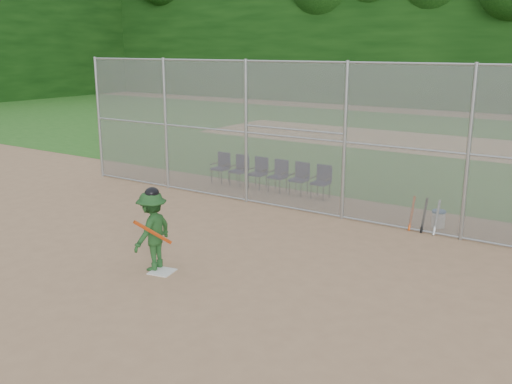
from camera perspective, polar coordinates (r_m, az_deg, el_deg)
The scene contains 15 objects.
ground at distance 11.44m, azimuth -7.03°, elevation -7.94°, with size 100.00×100.00×0.00m, color #A8805D.
grass_strip at distance 27.24m, azimuth 18.46°, elevation 4.48°, with size 100.00×100.00×0.00m, color #28611D.
dirt_patch_far at distance 27.24m, azimuth 18.46°, elevation 4.48°, with size 24.00×24.00×0.00m, color tan.
backstop_fence at distance 14.90m, azimuth 5.36°, elevation 5.59°, with size 16.09×0.09×4.00m.
treeline at distance 28.86m, azimuth 20.46°, elevation 15.81°, with size 81.00×60.00×11.00m.
home_plate at distance 11.49m, azimuth -9.36°, elevation -7.86°, with size 0.44×0.44×0.02m, color silver.
batter_at_plate at distance 11.42m, azimuth -10.32°, elevation -3.75°, with size 0.98×1.28×1.69m.
water_cooler at distance 14.70m, azimuth 17.78°, elevation -2.57°, with size 0.34×0.34×0.43m.
spare_bats at distance 14.20m, azimuth 16.46°, elevation -2.25°, with size 0.66×0.38×0.82m.
chair_0 at distance 18.65m, azimuth -3.62°, elevation 2.42°, with size 0.54×0.52×0.96m, color #0E1235, non-canonical shape.
chair_1 at distance 18.22m, azimuth -1.77°, elevation 2.16°, with size 0.54×0.52×0.96m, color #0E1235, non-canonical shape.
chair_2 at distance 17.81m, azimuth 0.16°, elevation 1.89°, with size 0.54×0.52×0.96m, color #0E1235, non-canonical shape.
chair_3 at distance 17.43m, azimuth 2.17°, elevation 1.60°, with size 0.54×0.52×0.96m, color #0E1235, non-canonical shape.
chair_4 at distance 17.06m, azimuth 4.28°, elevation 1.29°, with size 0.54×0.52×0.96m, color #0E1235, non-canonical shape.
chair_5 at distance 16.73m, azimuth 6.47°, elevation 0.97°, with size 0.54×0.52×0.96m, color #0E1235, non-canonical shape.
Camera 1 is at (6.98, -7.97, 4.31)m, focal length 40.00 mm.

